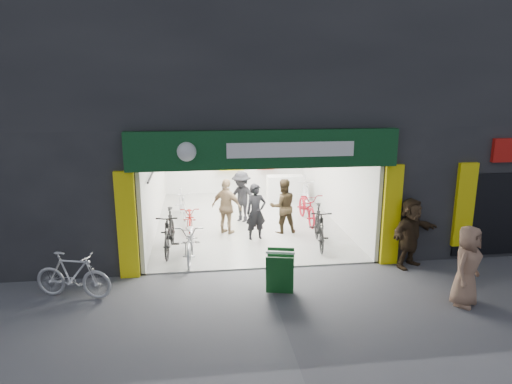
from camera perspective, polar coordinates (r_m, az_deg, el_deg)
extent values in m
plane|color=#56565B|center=(11.62, 0.94, -9.60)|extent=(60.00, 60.00, 0.00)
cube|color=#232326|center=(15.79, 2.03, 17.93)|extent=(16.00, 10.00, 4.50)
cube|color=#232326|center=(16.29, -21.31, 2.74)|extent=(5.00, 10.00, 3.50)
cube|color=#232326|center=(17.52, 18.30, 3.71)|extent=(6.00, 10.00, 3.50)
cube|color=#9E9E99|center=(15.33, -1.23, -3.62)|extent=(6.00, 8.00, 0.04)
cube|color=silver|center=(18.95, -2.61, 4.65)|extent=(6.00, 0.20, 3.20)
cube|color=silver|center=(14.92, -12.61, 1.82)|extent=(0.10, 8.00, 3.20)
cube|color=silver|center=(15.52, 9.63, 2.42)|extent=(0.10, 8.00, 3.20)
cube|color=white|center=(14.69, -1.30, 8.48)|extent=(6.00, 8.00, 0.10)
cube|color=black|center=(10.83, 0.93, 7.10)|extent=(6.00, 0.30, 0.30)
cube|color=#0D3D13|center=(10.66, 1.10, 5.36)|extent=(6.40, 0.25, 0.90)
cube|color=white|center=(10.62, 4.43, 5.30)|extent=(3.00, 0.02, 0.35)
cube|color=yellow|center=(11.12, -15.83, -4.07)|extent=(0.45, 0.12, 2.60)
cube|color=yellow|center=(12.00, 16.57, -2.81)|extent=(0.45, 0.12, 2.60)
cube|color=yellow|center=(12.86, 24.60, -1.49)|extent=(0.50, 0.12, 2.20)
cube|color=black|center=(13.69, 29.02, -2.41)|extent=(3.00, 0.06, 2.20)
cylinder|color=black|center=(14.22, -12.39, 3.31)|extent=(0.06, 5.00, 0.06)
cube|color=silver|center=(17.85, 3.64, 0.47)|extent=(1.40, 0.60, 1.00)
cube|color=white|center=(11.93, 0.16, 6.91)|extent=(1.30, 0.35, 0.04)
cube|color=white|center=(13.71, -0.84, 7.81)|extent=(1.30, 0.35, 0.04)
cube|color=white|center=(15.49, -1.62, 8.50)|extent=(1.30, 0.35, 0.04)
cube|color=white|center=(17.27, -2.24, 9.04)|extent=(1.30, 0.35, 0.04)
imported|color=#B6B7BC|center=(12.15, -8.15, -5.97)|extent=(0.79, 2.05, 1.06)
imported|color=black|center=(12.68, -10.78, -4.90)|extent=(0.69, 2.03, 1.20)
imported|color=maroon|center=(14.41, -8.24, -3.24)|extent=(0.58, 1.62, 0.85)
imported|color=silver|center=(15.82, -9.23, -1.46)|extent=(0.72, 1.70, 0.99)
imported|color=black|center=(13.04, 7.92, -4.29)|extent=(0.85, 2.03, 1.18)
imported|color=maroon|center=(15.19, 6.41, -1.86)|extent=(0.72, 2.04, 1.07)
imported|color=silver|center=(16.77, 6.20, -0.12)|extent=(0.82, 2.05, 1.20)
imported|color=silver|center=(10.76, -21.91, -9.61)|extent=(1.81, 0.96, 1.05)
imported|color=black|center=(13.35, -0.01, -2.56)|extent=(0.70, 0.54, 1.70)
imported|color=#332717|center=(13.96, 3.39, -1.81)|extent=(0.89, 0.73, 1.72)
imported|color=black|center=(15.03, -1.83, -0.65)|extent=(1.27, 1.20, 1.72)
imported|color=#927655|center=(13.85, -3.67, -1.90)|extent=(1.08, 0.92, 1.74)
imported|color=#936D55|center=(10.54, 24.86, -8.38)|extent=(1.01, 0.96, 1.73)
imported|color=#392A1A|center=(12.09, 18.73, -4.86)|extent=(1.70, 1.29, 1.79)
cube|color=#114419|center=(10.07, 2.98, -10.38)|extent=(0.64, 0.36, 0.92)
cube|color=#114419|center=(10.43, 3.08, -9.49)|extent=(0.64, 0.36, 0.92)
cube|color=white|center=(10.08, 3.07, -7.58)|extent=(0.63, 0.20, 0.05)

